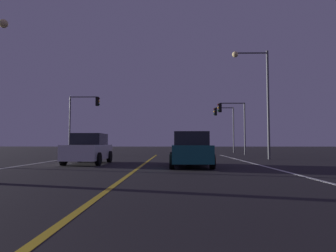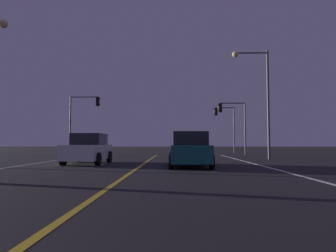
{
  "view_description": "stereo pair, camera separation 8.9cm",
  "coord_description": "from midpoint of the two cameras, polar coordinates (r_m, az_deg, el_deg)",
  "views": [
    {
      "loc": [
        1.62,
        1.07,
        1.16
      ],
      "look_at": [
        1.24,
        23.21,
        2.42
      ],
      "focal_mm": 32.19,
      "sensor_mm": 36.0,
      "label": 1
    },
    {
      "loc": [
        1.7,
        1.07,
        1.16
      ],
      "look_at": [
        1.24,
        23.21,
        2.42
      ],
      "focal_mm": 32.19,
      "sensor_mm": 36.0,
      "label": 2
    }
  ],
  "objects": [
    {
      "name": "traffic_light_near_left",
      "position": [
        31.28,
        -15.74,
        2.64
      ],
      "size": [
        3.06,
        0.36,
        5.83
      ],
      "color": "#4C4C51",
      "rests_on": "ground"
    },
    {
      "name": "traffic_light_far_right",
      "position": [
        35.9,
        10.5,
        1.25
      ],
      "size": [
        2.4,
        0.36,
        5.35
      ],
      "rotation": [
        0.0,
        0.0,
        3.14
      ],
      "color": "#4C4C51",
      "rests_on": "ground"
    },
    {
      "name": "lane_edge_right",
      "position": [
        12.06,
        23.25,
        -8.5
      ],
      "size": [
        0.16,
        36.36,
        0.01
      ],
      "primitive_type": "cube",
      "color": "silver",
      "rests_on": "ground"
    },
    {
      "name": "car_lead_same_lane",
      "position": [
        14.81,
        4.08,
        -4.55
      ],
      "size": [
        2.02,
        4.3,
        1.7
      ],
      "rotation": [
        0.0,
        0.0,
        1.57
      ],
      "color": "black",
      "rests_on": "ground"
    },
    {
      "name": "street_lamp_right_far",
      "position": [
        22.85,
        16.78,
        6.66
      ],
      "size": [
        2.64,
        0.44,
        7.86
      ],
      "rotation": [
        0.0,
        0.0,
        3.14
      ],
      "color": "#4C4C51",
      "rests_on": "ground"
    },
    {
      "name": "traffic_light_near_right",
      "position": [
        30.46,
        11.85,
        1.86
      ],
      "size": [
        2.74,
        0.36,
        5.16
      ],
      "rotation": [
        0.0,
        0.0,
        3.14
      ],
      "color": "#4C4C51",
      "rests_on": "ground"
    },
    {
      "name": "car_oncoming",
      "position": [
        17.52,
        -14.91,
        -4.25
      ],
      "size": [
        2.02,
        4.3,
        1.7
      ],
      "rotation": [
        0.0,
        0.0,
        -1.57
      ],
      "color": "black",
      "rests_on": "ground"
    },
    {
      "name": "lane_center_divider",
      "position": [
        11.3,
        -7.59,
        -9.1
      ],
      "size": [
        0.16,
        36.36,
        0.01
      ],
      "primitive_type": "cube",
      "color": "gold",
      "rests_on": "ground"
    }
  ]
}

